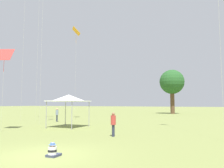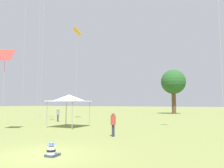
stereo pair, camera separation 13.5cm
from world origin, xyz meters
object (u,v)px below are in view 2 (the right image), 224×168
Objects in this scene: seated_toddler at (52,151)px; kite_0 at (77,33)px; person_standing_1 at (58,114)px; kite_2 at (5,56)px; canopy_tent at (69,98)px; distant_tree_0 at (173,82)px; person_standing_0 at (113,122)px.

seated_toddler is 24.53m from kite_0.
person_standing_1 is 10.83m from kite_2.
person_standing_1 is 11.97m from kite_0.
person_standing_1 is at bearing -177.40° from kite_0.
kite_2 is at bearing -124.63° from canopy_tent.
seated_toddler is 41.54m from distant_tree_0.
person_standing_0 is at bearing 88.28° from seated_toddler.
distant_tree_0 reaches higher than person_standing_1.
kite_0 is at bearing 120.30° from seated_toddler.
canopy_tent is 32.06m from distant_tree_0.
person_standing_0 is at bearing -87.12° from distant_tree_0.
person_standing_0 is 0.51× the size of canopy_tent.
person_standing_0 is 0.99× the size of person_standing_1.
canopy_tent is at bearing 121.25° from seated_toddler.
seated_toddler is at bearing -57.17° from canopy_tent.
seated_toddler is 0.36× the size of person_standing_1.
distant_tree_0 reaches higher than kite_2.
person_standing_0 is (0.01, 6.08, 0.73)m from seated_toddler.
kite_0 reaches higher than seated_toddler.
kite_2 is (-3.16, -4.58, 3.45)m from canopy_tent.
person_standing_1 is 0.52× the size of canopy_tent.
person_standing_1 is at bearing 123.76° from kite_2.
person_standing_0 is 0.12× the size of kite_0.
person_standing_1 is 0.24× the size of kite_2.
seated_toddler is 18.14m from person_standing_1.
person_standing_1 is at bearing 137.21° from canopy_tent.
distant_tree_0 reaches higher than person_standing_0.
kite_2 reaches higher than person_standing_1.
distant_tree_0 is at bearing -114.44° from person_standing_1.
person_standing_1 reaches higher than person_standing_0.
kite_0 is (-11.30, 12.06, 11.33)m from person_standing_0.
canopy_tent is at bearing -97.92° from distant_tree_0.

